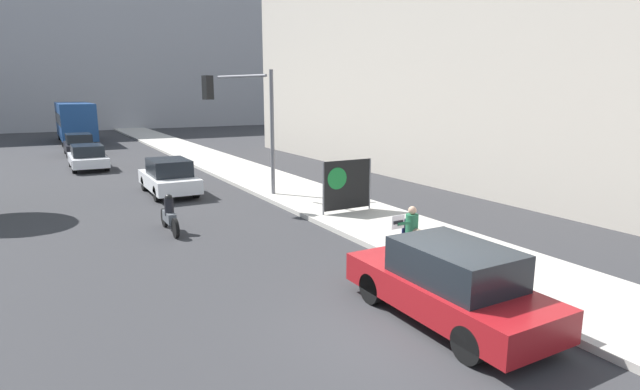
{
  "coord_description": "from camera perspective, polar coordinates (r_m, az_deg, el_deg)",
  "views": [
    {
      "loc": [
        -5.4,
        -6.48,
        4.27
      ],
      "look_at": [
        1.46,
        5.67,
        1.39
      ],
      "focal_mm": 28.0,
      "sensor_mm": 36.0,
      "label": 1
    }
  ],
  "objects": [
    {
      "name": "car_on_road_distant",
      "position": [
        38.33,
        -25.82,
        5.23
      ],
      "size": [
        1.82,
        4.49,
        1.48
      ],
      "color": "black",
      "rests_on": "ground_plane"
    },
    {
      "name": "city_bus_on_road",
      "position": [
        48.08,
        -26.22,
        7.7
      ],
      "size": [
        2.6,
        10.43,
        3.37
      ],
      "color": "navy",
      "rests_on": "ground_plane"
    },
    {
      "name": "motorcycle_on_road",
      "position": [
        16.11,
        -16.83,
        -2.27
      ],
      "size": [
        0.28,
        2.08,
        1.21
      ],
      "color": "#565B60",
      "rests_on": "ground_plane"
    },
    {
      "name": "traffic_light_pole",
      "position": [
        19.58,
        -8.24,
        9.48
      ],
      "size": [
        3.09,
        2.86,
        5.0
      ],
      "color": "slate",
      "rests_on": "sidewalk_curb"
    },
    {
      "name": "building_backdrop_far",
      "position": [
        68.53,
        -27.63,
        16.26
      ],
      "size": [
        52.0,
        12.0,
        22.52
      ],
      "color": "#99999E",
      "rests_on": "ground_plane"
    },
    {
      "name": "sidewalk_curb",
      "position": [
        23.82,
        -5.7,
        1.48
      ],
      "size": [
        3.43,
        90.0,
        0.16
      ],
      "primitive_type": "cube",
      "color": "#B7B2A8",
      "rests_on": "ground_plane"
    },
    {
      "name": "protest_banner",
      "position": [
        17.34,
        3.08,
        1.18
      ],
      "size": [
        1.97,
        0.06,
        1.82
      ],
      "color": "slate",
      "rests_on": "sidewalk_curb"
    },
    {
      "name": "car_on_road_midblock",
      "position": [
        31.1,
        -25.02,
        3.98
      ],
      "size": [
        1.84,
        4.41,
        1.38
      ],
      "color": "silver",
      "rests_on": "ground_plane"
    },
    {
      "name": "ground_plane",
      "position": [
        9.45,
        9.58,
        -15.37
      ],
      "size": [
        160.0,
        160.0,
        0.0
      ],
      "primitive_type": "plane",
      "color": "#303033"
    },
    {
      "name": "seated_protester",
      "position": [
        13.42,
        10.6,
        -3.64
      ],
      "size": [
        0.93,
        0.77,
        1.17
      ],
      "rotation": [
        0.0,
        0.0,
        -0.21
      ],
      "color": "#474C56",
      "rests_on": "sidewalk_curb"
    },
    {
      "name": "parked_car_curbside",
      "position": [
        9.79,
        14.54,
        -9.77
      ],
      "size": [
        1.75,
        4.31,
        1.53
      ],
      "color": "maroon",
      "rests_on": "ground_plane"
    },
    {
      "name": "car_on_road_nearest",
      "position": [
        22.1,
        -16.88,
        1.99
      ],
      "size": [
        1.77,
        4.19,
        1.51
      ],
      "color": "white",
      "rests_on": "ground_plane"
    }
  ]
}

